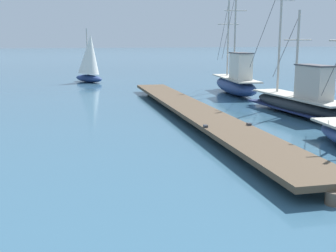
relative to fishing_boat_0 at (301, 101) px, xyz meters
The scene contains 4 objects.
floating_dock 5.08m from the fishing_boat_0, behind, with size 3.82×21.26×0.53m.
fishing_boat_0 is the anchor object (origin of this frame).
fishing_boat_2 7.79m from the fishing_boat_0, 85.13° to the left, with size 2.87×8.17×6.79m.
distant_sailboat 20.15m from the fishing_boat_0, 110.15° to the left, with size 2.60×3.54×4.34m.
Camera 1 is at (-0.57, 0.32, 3.39)m, focal length 45.98 mm.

